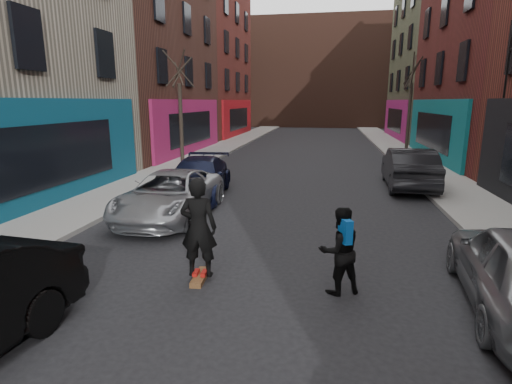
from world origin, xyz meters
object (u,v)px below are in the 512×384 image
at_px(parked_left_end, 198,178).
at_px(skateboarder, 199,227).
at_px(parked_left_far, 170,195).
at_px(parked_right_end, 409,168).
at_px(pedestrian, 340,250).
at_px(tree_left_far, 180,102).
at_px(skateboard, 200,277).
at_px(tree_right_far, 410,99).

bearing_deg(parked_left_end, skateboarder, -77.84).
bearing_deg(parked_left_far, parked_left_end, 89.34).
height_order(parked_right_end, pedestrian, pedestrian).
xyz_separation_m(tree_left_far, skateboard, (5.22, -13.12, -3.33)).
distance_m(skateboard, skateboarder, 1.02).
relative_size(tree_left_far, parked_left_far, 1.33).
bearing_deg(parked_left_far, parked_right_end, 35.05).
distance_m(parked_left_far, skateboard, 4.66).
height_order(tree_left_far, parked_left_far, tree_left_far).
bearing_deg(skateboarder, pedestrian, 174.87).
distance_m(tree_right_far, parked_left_far, 17.99).
distance_m(tree_left_far, tree_right_far, 13.78).
distance_m(tree_right_far, parked_right_end, 9.98).
height_order(parked_left_end, parked_right_end, parked_right_end).
relative_size(tree_right_far, parked_left_end, 1.42).
distance_m(tree_left_far, parked_right_end, 11.63).
relative_size(parked_right_end, skateboarder, 2.51).
bearing_deg(tree_right_far, pedestrian, -103.33).
relative_size(tree_left_far, parked_right_end, 1.34).
distance_m(parked_left_far, parked_right_end, 9.61).
bearing_deg(tree_right_far, tree_left_far, -154.18).
distance_m(skateboard, pedestrian, 2.74).
bearing_deg(pedestrian, tree_left_far, -84.64).
xyz_separation_m(skateboarder, pedestrian, (2.63, -0.06, -0.25)).
relative_size(parked_left_end, skateboard, 5.99).
bearing_deg(pedestrian, parked_left_end, -79.56).
xyz_separation_m(parked_right_end, skateboard, (-5.58, -9.65, -0.75)).
bearing_deg(tree_right_far, parked_right_end, -99.59).
xyz_separation_m(tree_right_far, skateboarder, (-7.18, -19.12, -2.46)).
bearing_deg(parked_left_end, parked_left_far, -96.31).
distance_m(tree_right_far, skateboard, 20.72).
bearing_deg(tree_left_far, parked_right_end, -17.81).
distance_m(parked_right_end, skateboard, 11.17).
xyz_separation_m(tree_left_far, parked_right_end, (10.80, -3.47, -2.58)).
height_order(tree_left_far, parked_left_end, tree_left_far).
relative_size(tree_left_far, skateboard, 8.12).
bearing_deg(skateboard, tree_left_far, 107.85).
bearing_deg(skateboarder, parked_left_end, -75.39).
distance_m(tree_left_far, parked_left_far, 9.93).
bearing_deg(parked_right_end, tree_right_far, -97.34).
distance_m(tree_left_far, pedestrian, 15.56).
xyz_separation_m(parked_left_far, skateboard, (2.22, -4.04, -0.63)).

